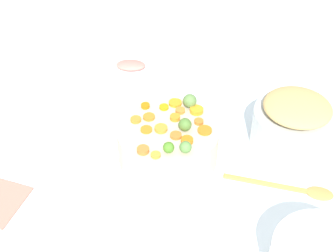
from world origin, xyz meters
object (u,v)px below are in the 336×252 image
serving_bowl_carrots (168,143)px  ham_plate (127,70)px  wooden_spoon (299,190)px  metal_pot (292,129)px

serving_bowl_carrots → ham_plate: size_ratio=1.22×
wooden_spoon → ham_plate: (0.41, 0.62, 0.00)m
ham_plate → metal_pot: bearing=-112.0°
metal_pot → ham_plate: size_ratio=1.01×
serving_bowl_carrots → ham_plate: 0.46m
metal_pot → wooden_spoon: size_ratio=0.80×
wooden_spoon → ham_plate: size_ratio=1.26×
serving_bowl_carrots → wooden_spoon: bearing=-95.2°
serving_bowl_carrots → metal_pot: (0.15, -0.33, 0.00)m
wooden_spoon → serving_bowl_carrots: bearing=84.8°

